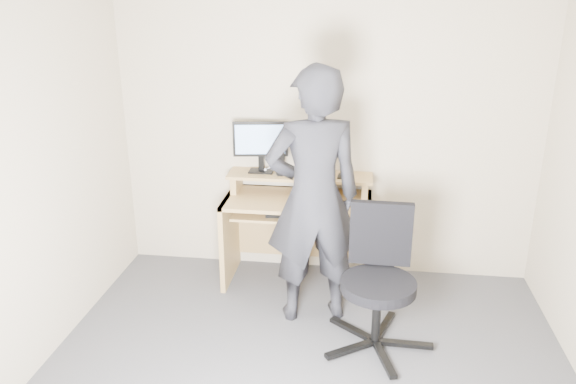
% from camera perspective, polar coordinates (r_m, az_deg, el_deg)
% --- Properties ---
extents(back_wall, '(3.50, 0.02, 2.50)m').
position_cam_1_polar(back_wall, '(4.70, 3.89, 6.20)').
color(back_wall, '#C1B399').
rests_on(back_wall, ground).
extents(desk, '(1.20, 0.60, 0.91)m').
position_cam_1_polar(desk, '(4.72, 1.08, -2.65)').
color(desk, tan).
rests_on(desk, ground).
extents(monitor, '(0.45, 0.13, 0.43)m').
position_cam_1_polar(monitor, '(4.66, -2.80, 5.07)').
color(monitor, black).
rests_on(monitor, desk).
extents(external_drive, '(0.08, 0.14, 0.20)m').
position_cam_1_polar(external_drive, '(4.68, -0.77, 3.15)').
color(external_drive, black).
rests_on(external_drive, desk).
extents(travel_mug, '(0.11, 0.11, 0.19)m').
position_cam_1_polar(travel_mug, '(4.61, 3.06, 2.81)').
color(travel_mug, '#B9B8BD').
rests_on(travel_mug, desk).
extents(smartphone, '(0.08, 0.13, 0.01)m').
position_cam_1_polar(smartphone, '(4.63, 5.51, 1.62)').
color(smartphone, black).
rests_on(smartphone, desk).
extents(charger, '(0.05, 0.04, 0.03)m').
position_cam_1_polar(charger, '(4.63, -0.78, 1.88)').
color(charger, black).
rests_on(charger, desk).
extents(headphones, '(0.19, 0.19, 0.06)m').
position_cam_1_polar(headphones, '(4.73, -1.44, 2.16)').
color(headphones, silver).
rests_on(headphones, desk).
extents(keyboard, '(0.48, 0.24, 0.03)m').
position_cam_1_polar(keyboard, '(4.53, 0.65, -2.06)').
color(keyboard, black).
rests_on(keyboard, desk).
extents(mouse, '(0.11, 0.08, 0.04)m').
position_cam_1_polar(mouse, '(4.45, 5.92, -1.13)').
color(mouse, black).
rests_on(mouse, desk).
extents(office_chair, '(0.74, 0.77, 0.97)m').
position_cam_1_polar(office_chair, '(3.92, 9.21, -8.19)').
color(office_chair, black).
rests_on(office_chair, ground).
extents(person, '(0.80, 0.63, 1.91)m').
position_cam_1_polar(person, '(4.01, 2.58, -0.61)').
color(person, black).
rests_on(person, ground).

